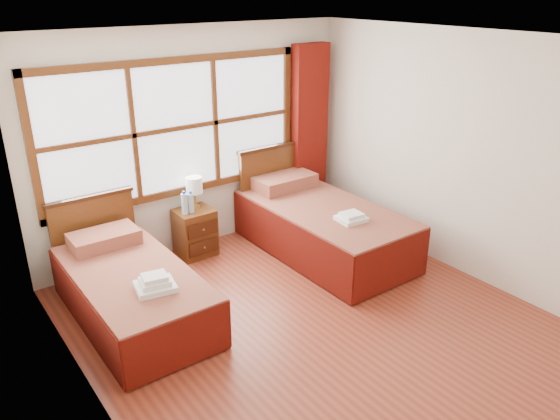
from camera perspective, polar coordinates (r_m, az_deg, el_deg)
floor at (r=5.29m, az=3.81°, el=-11.97°), size 4.50×4.50×0.00m
ceiling at (r=4.38m, az=4.72°, el=17.29°), size 4.50×4.50×0.00m
wall_back at (r=6.47m, az=-8.86°, el=7.10°), size 4.00×0.00×4.00m
wall_left at (r=3.81m, az=-19.54°, el=-5.33°), size 0.00×4.50×4.50m
wall_right at (r=6.11m, az=18.76°, el=5.23°), size 0.00×4.50×4.50m
window at (r=6.28m, az=-10.83°, el=8.39°), size 3.16×0.06×1.56m
curtain at (r=7.24m, az=3.07°, el=7.94°), size 0.50×0.16×2.30m
bed_left at (r=5.47m, az=-15.32°, el=-7.96°), size 0.99×2.01×0.96m
bed_right at (r=6.52m, az=4.24°, el=-1.56°), size 1.13×2.20×1.10m
nightstand at (r=6.51m, az=-8.84°, el=-2.33°), size 0.42×0.42×0.57m
towels_left at (r=4.94m, az=-12.92°, el=-7.51°), size 0.38×0.35×0.14m
towels_right at (r=6.03m, az=7.46°, el=-0.77°), size 0.33×0.29×0.09m
lamp at (r=6.39m, az=-8.97°, el=2.48°), size 0.19×0.19×0.37m
bottle_near at (r=6.28m, az=-9.94°, el=0.67°), size 0.07×0.07×0.27m
bottle_far at (r=6.31m, az=-9.28°, el=0.74°), size 0.07×0.07×0.25m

